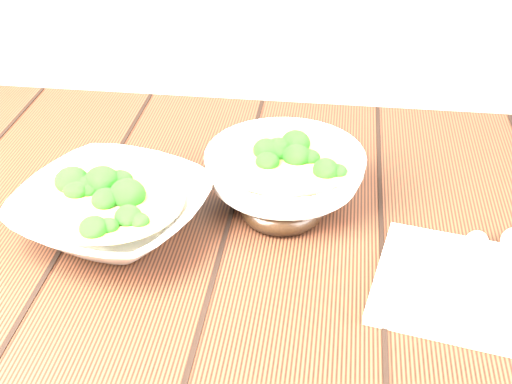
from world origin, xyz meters
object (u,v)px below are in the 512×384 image
object	(u,v)px
table	(242,307)
trivet	(282,208)
soup_bowl_front	(112,209)
napkin	(475,289)
soup_bowl_back	(285,174)

from	to	relation	value
table	trivet	bearing A→B (deg)	47.74
soup_bowl_front	napkin	distance (m)	0.45
soup_bowl_front	table	bearing A→B (deg)	1.59
table	soup_bowl_front	distance (m)	0.22
soup_bowl_front	napkin	size ratio (longest dim) A/B	1.31
soup_bowl_front	trivet	distance (m)	0.22
table	napkin	xyz separation A→B (m)	(0.28, -0.07, 0.13)
soup_bowl_front	soup_bowl_back	bearing A→B (deg)	26.39
table	trivet	distance (m)	0.15
table	soup_bowl_back	size ratio (longest dim) A/B	4.61
soup_bowl_back	trivet	world-z (taller)	soup_bowl_back
table	napkin	world-z (taller)	napkin
trivet	soup_bowl_back	bearing A→B (deg)	91.60
soup_bowl_front	trivet	bearing A→B (deg)	14.99
soup_bowl_back	napkin	distance (m)	0.30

